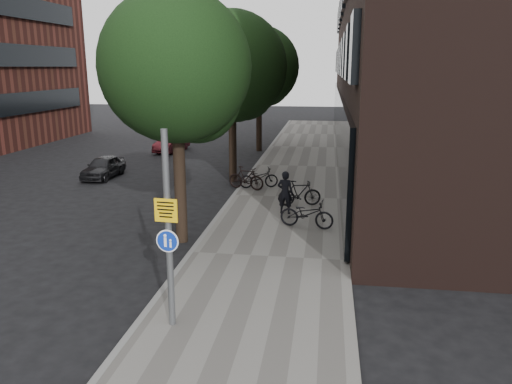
% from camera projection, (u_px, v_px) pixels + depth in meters
% --- Properties ---
extents(ground, '(120.00, 120.00, 0.00)m').
position_uv_depth(ground, '(239.00, 316.00, 10.89)').
color(ground, black).
rests_on(ground, ground).
extents(sidewalk, '(4.50, 60.00, 0.12)m').
position_uv_depth(sidewalk, '(288.00, 198.00, 20.44)').
color(sidewalk, slate).
rests_on(sidewalk, ground).
extents(curb_edge, '(0.15, 60.00, 0.13)m').
position_uv_depth(curb_edge, '(234.00, 196.00, 20.75)').
color(curb_edge, slate).
rests_on(curb_edge, ground).
extents(building_right_dark_brick, '(12.00, 40.00, 18.00)m').
position_uv_depth(building_right_dark_brick, '(450.00, 0.00, 28.64)').
color(building_right_dark_brick, black).
rests_on(building_right_dark_brick, ground).
extents(street_tree_near, '(4.40, 4.40, 7.50)m').
position_uv_depth(street_tree_near, '(180.00, 73.00, 14.45)').
color(street_tree_near, black).
rests_on(street_tree_near, ground).
extents(street_tree_mid, '(5.00, 5.00, 7.80)m').
position_uv_depth(street_tree_mid, '(234.00, 71.00, 22.61)').
color(street_tree_mid, black).
rests_on(street_tree_mid, ground).
extents(street_tree_far, '(5.00, 5.00, 7.80)m').
position_uv_depth(street_tree_far, '(261.00, 70.00, 31.25)').
color(street_tree_far, black).
rests_on(street_tree_far, ground).
extents(signpost, '(0.47, 0.13, 4.04)m').
position_uv_depth(signpost, '(168.00, 230.00, 9.83)').
color(signpost, '#595B5E').
rests_on(signpost, sidewalk).
extents(pedestrian, '(0.62, 0.45, 1.56)m').
position_uv_depth(pedestrian, '(285.00, 192.00, 17.94)').
color(pedestrian, black).
rests_on(pedestrian, sidewalk).
extents(parked_bike_facade_near, '(1.88, 0.96, 0.94)m').
position_uv_depth(parked_bike_facade_near, '(307.00, 214.00, 16.42)').
color(parked_bike_facade_near, black).
rests_on(parked_bike_facade_near, sidewalk).
extents(parked_bike_facade_far, '(1.70, 0.82, 0.99)m').
position_uv_depth(parked_bike_facade_far, '(300.00, 193.00, 19.00)').
color(parked_bike_facade_far, black).
rests_on(parked_bike_facade_far, sidewalk).
extents(parked_bike_curb_near, '(1.80, 1.10, 0.90)m').
position_uv_depth(parked_bike_curb_near, '(259.00, 178.00, 21.86)').
color(parked_bike_curb_near, black).
rests_on(parked_bike_curb_near, sidewalk).
extents(parked_bike_curb_far, '(1.73, 0.96, 1.00)m').
position_uv_depth(parked_bike_curb_far, '(246.00, 178.00, 21.56)').
color(parked_bike_curb_far, black).
rests_on(parked_bike_curb_far, sidewalk).
extents(parked_car_near, '(1.28, 3.14, 1.06)m').
position_uv_depth(parked_car_near, '(103.00, 167.00, 24.40)').
color(parked_car_near, black).
rests_on(parked_car_near, ground).
extents(parked_car_mid, '(1.58, 3.46, 1.10)m').
position_uv_depth(parked_car_mid, '(172.00, 143.00, 31.89)').
color(parked_car_mid, '#56181F').
rests_on(parked_car_mid, ground).
extents(parked_car_far, '(1.93, 3.87, 1.08)m').
position_uv_depth(parked_car_far, '(184.00, 128.00, 39.84)').
color(parked_car_far, '#1A1F2F').
rests_on(parked_car_far, ground).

